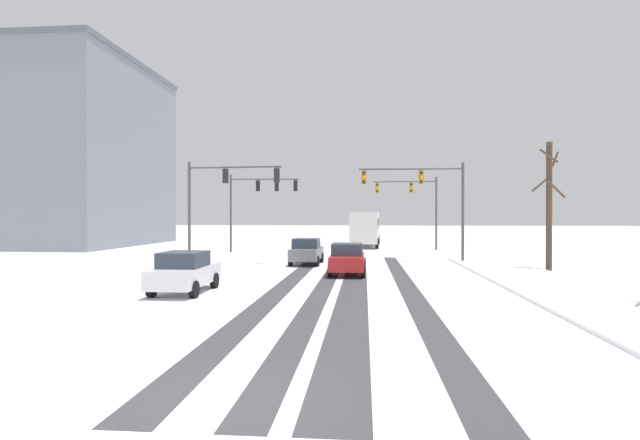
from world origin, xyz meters
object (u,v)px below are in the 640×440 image
(traffic_signal_near_right, at_px, (426,191))
(office_building_far_left_block, at_px, (38,155))
(bus_oncoming, at_px, (366,226))
(traffic_signal_far_left, at_px, (258,195))
(car_grey_lead, at_px, (307,251))
(bare_tree_sidewalk_mid, at_px, (549,204))
(traffic_signal_far_right, at_px, (414,198))
(car_white_third, at_px, (185,272))
(car_red_second, at_px, (347,259))
(traffic_signal_near_left, at_px, (221,190))

(traffic_signal_near_right, xyz_separation_m, office_building_far_left_block, (-37.80, 16.05, 4.69))
(bus_oncoming, bearing_deg, traffic_signal_far_left, -135.77)
(office_building_far_left_block, bearing_deg, car_grey_lead, -31.06)
(car_grey_lead, distance_m, bare_tree_sidewalk_mid, 14.25)
(traffic_signal_near_right, relative_size, traffic_signal_far_right, 1.05)
(car_white_third, distance_m, bare_tree_sidewalk_mid, 19.83)
(traffic_signal_near_right, distance_m, traffic_signal_far_left, 15.30)
(car_red_second, bearing_deg, car_white_third, -133.16)
(traffic_signal_far_right, height_order, office_building_far_left_block, office_building_far_left_block)
(traffic_signal_far_left, bearing_deg, traffic_signal_far_right, 16.25)
(traffic_signal_near_right, bearing_deg, car_white_third, -128.31)
(car_grey_lead, bearing_deg, traffic_signal_near_right, 15.73)
(traffic_signal_near_left, distance_m, office_building_far_left_block, 30.99)
(traffic_signal_far_left, xyz_separation_m, car_white_third, (1.84, -22.22, -3.97))
(traffic_signal_far_left, bearing_deg, traffic_signal_near_left, -91.03)
(car_white_third, relative_size, bus_oncoming, 0.37)
(traffic_signal_near_right, relative_size, bare_tree_sidewalk_mid, 0.96)
(car_white_third, bearing_deg, office_building_far_left_block, 131.66)
(traffic_signal_near_left, xyz_separation_m, car_red_second, (8.21, -5.35, -3.83))
(car_grey_lead, xyz_separation_m, bus_oncoming, (3.74, 19.17, 1.18))
(car_red_second, height_order, bus_oncoming, bus_oncoming)
(traffic_signal_near_left, relative_size, bare_tree_sidewalk_mid, 0.92)
(bus_oncoming, height_order, office_building_far_left_block, office_building_far_left_block)
(traffic_signal_near_left, bearing_deg, bare_tree_sidewalk_mid, -7.46)
(bus_oncoming, bearing_deg, car_grey_lead, -101.05)
(traffic_signal_far_right, bearing_deg, traffic_signal_near_right, -92.21)
(traffic_signal_far_left, distance_m, car_red_second, 18.01)
(bus_oncoming, bearing_deg, traffic_signal_far_right, -48.64)
(traffic_signal_near_right, bearing_deg, car_grey_lead, -164.27)
(traffic_signal_far_right, height_order, bare_tree_sidewalk_mid, bare_tree_sidewalk_mid)
(car_grey_lead, height_order, bus_oncoming, bus_oncoming)
(bare_tree_sidewalk_mid, height_order, office_building_far_left_block, office_building_far_left_block)
(traffic_signal_far_left, relative_size, bus_oncoming, 0.59)
(traffic_signal_near_left, height_order, bare_tree_sidewalk_mid, bare_tree_sidewalk_mid)
(traffic_signal_far_right, height_order, traffic_signal_far_left, same)
(traffic_signal_near_right, relative_size, traffic_signal_near_left, 1.05)
(traffic_signal_near_right, bearing_deg, traffic_signal_far_left, 147.47)
(car_grey_lead, xyz_separation_m, car_white_third, (-3.46, -11.86, 0.00))
(traffic_signal_far_left, bearing_deg, bus_oncoming, 44.23)
(car_red_second, relative_size, car_white_third, 1.00)
(car_red_second, bearing_deg, car_grey_lead, 117.44)
(traffic_signal_near_left, distance_m, car_red_second, 10.53)
(traffic_signal_near_left, bearing_deg, office_building_far_left_block, 143.80)
(car_grey_lead, bearing_deg, traffic_signal_far_right, 60.51)
(bare_tree_sidewalk_mid, bearing_deg, office_building_far_left_block, 154.87)
(traffic_signal_near_left, relative_size, car_grey_lead, 1.57)
(bare_tree_sidewalk_mid, bearing_deg, traffic_signal_far_left, 146.12)
(bus_oncoming, xyz_separation_m, bare_tree_sidewalk_mid, (10.00, -21.59, 1.70))
(traffic_signal_near_left, bearing_deg, traffic_signal_far_left, 88.97)
(traffic_signal_far_left, height_order, office_building_far_left_block, office_building_far_left_block)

